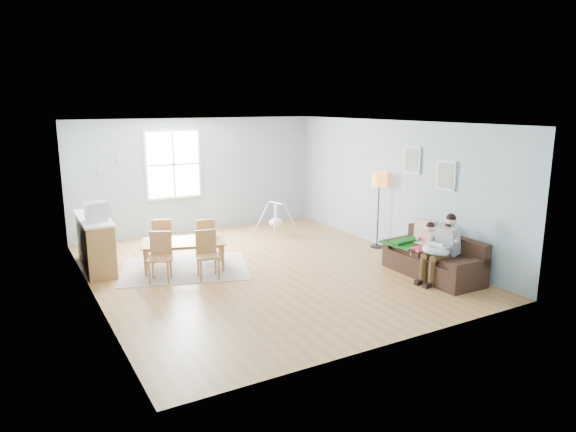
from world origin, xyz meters
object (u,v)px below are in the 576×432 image
sofa (435,261)px  toddler (426,239)px  chair_sw (160,254)px  chair_se (207,252)px  dining_table (184,255)px  chair_nw (162,237)px  father (442,246)px  baby_swing (276,221)px  storage_cube (426,255)px  chair_ne (206,237)px  counter (95,242)px  floor_lamp (379,186)px  monitor (96,211)px

sofa → toddler: size_ratio=2.44×
chair_sw → chair_se: (0.77, -0.26, -0.01)m
dining_table → chair_nw: chair_nw is taller
father → baby_swing: bearing=104.5°
storage_cube → chair_sw: bearing=158.8°
father → toddler: bearing=82.2°
sofa → chair_sw: chair_sw is taller
dining_table → chair_se: (0.20, -0.67, 0.21)m
dining_table → chair_ne: bearing=52.9°
sofa → father: bearing=-115.3°
chair_sw → chair_ne: (1.14, 0.82, -0.03)m
sofa → storage_cube: (0.19, 0.41, -0.01)m
father → dining_table: bearing=142.1°
chair_ne → counter: 2.05m
storage_cube → baby_swing: (-1.37, 3.41, 0.11)m
dining_table → chair_ne: 0.73m
father → chair_nw: father is taller
sofa → chair_se: chair_se is taller
chair_sw → chair_ne: 1.41m
chair_nw → baby_swing: bearing=11.5°
toddler → storage_cube: size_ratio=1.44×
floor_lamp → chair_sw: bearing=177.6°
chair_se → baby_swing: bearing=38.4°
dining_table → chair_nw: (-0.21, 0.67, 0.22)m
baby_swing → storage_cube: bearing=-68.2°
chair_sw → chair_ne: size_ratio=1.05×
sofa → dining_table: bearing=145.7°
father → baby_swing: (-1.05, 4.09, -0.27)m
dining_table → counter: counter is taller
sofa → father: size_ratio=1.58×
sofa → chair_ne: 4.39m
floor_lamp → dining_table: 4.26m
dining_table → chair_sw: size_ratio=1.76×
sofa → storage_cube: size_ratio=3.52×
toddler → chair_se: toddler is taller
toddler → counter: (-5.14, 3.30, -0.14)m
counter → sofa: bearing=-33.7°
floor_lamp → chair_ne: bearing=163.8°
sofa → baby_swing: (-1.18, 3.82, 0.10)m
chair_nw → monitor: (-1.20, -0.11, 0.67)m
toddler → baby_swing: toddler is taller
toddler → chair_ne: toddler is taller
chair_sw → chair_se: size_ratio=1.02×
chair_se → chair_nw: chair_nw is taller
sofa → floor_lamp: bearing=81.5°
chair_sw → father: bearing=-30.0°
sofa → dining_table: (-3.79, 2.58, 0.00)m
counter → chair_nw: bearing=-10.6°
storage_cube → monitor: bearing=153.1°
toddler → storage_cube: 0.51m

